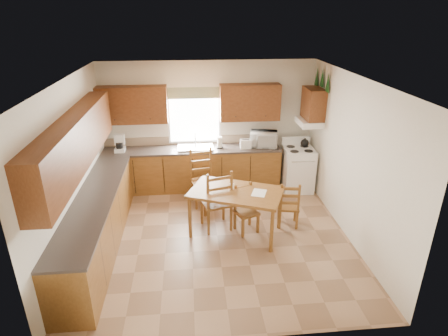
{
  "coord_description": "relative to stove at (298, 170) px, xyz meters",
  "views": [
    {
      "loc": [
        -0.41,
        -5.54,
        3.66
      ],
      "look_at": [
        0.15,
        0.3,
        1.15
      ],
      "focal_mm": 30.0,
      "sensor_mm": 36.0,
      "label": 1
    }
  ],
  "objects": [
    {
      "name": "paper_towel",
      "position": [
        -1.67,
        0.26,
        0.59
      ],
      "size": [
        0.12,
        0.12,
        0.25
      ],
      "primitive_type": "cylinder",
      "rotation": [
        0.0,
        0.0,
        -0.13
      ],
      "color": "white",
      "rests_on": "counter_back"
    },
    {
      "name": "coffeemaker",
      "position": [
        -3.75,
        0.25,
        0.65
      ],
      "size": [
        0.27,
        0.3,
        0.37
      ],
      "primitive_type": "cube",
      "rotation": [
        0.0,
        0.0,
        -0.23
      ],
      "color": "white",
      "rests_on": "counter_back"
    },
    {
      "name": "wall_right",
      "position": [
        0.37,
        -1.67,
        0.89
      ],
      "size": [
        4.5,
        4.5,
        0.0
      ],
      "primitive_type": "plane",
      "color": "silver",
      "rests_on": "floor"
    },
    {
      "name": "pine_decal_a",
      "position": [
        0.33,
        -0.34,
        1.92
      ],
      "size": [
        0.22,
        0.22,
        0.36
      ],
      "primitive_type": "cone",
      "color": "#17451A",
      "rests_on": "wall_right"
    },
    {
      "name": "lower_cab_left",
      "position": [
        -3.83,
        -1.82,
        -0.02
      ],
      "size": [
        0.6,
        3.6,
        0.88
      ],
      "primitive_type": "cube",
      "color": "brown",
      "rests_on": "floor"
    },
    {
      "name": "pine_decal_b",
      "position": [
        0.33,
        -0.02,
        1.96
      ],
      "size": [
        0.22,
        0.22,
        0.36
      ],
      "primitive_type": "cone",
      "color": "#17451A",
      "rests_on": "wall_right"
    },
    {
      "name": "stove",
      "position": [
        0.0,
        0.0,
        0.0
      ],
      "size": [
        0.64,
        0.66,
        0.92
      ],
      "primitive_type": "cube",
      "rotation": [
        0.0,
        0.0,
        -0.03
      ],
      "color": "white",
      "rests_on": "floor"
    },
    {
      "name": "upper_cab_back_left",
      "position": [
        -3.43,
        0.42,
        1.4
      ],
      "size": [
        1.41,
        0.33,
        0.75
      ],
      "primitive_type": "cube",
      "color": "brown",
      "rests_on": "wall_back"
    },
    {
      "name": "toaster",
      "position": [
        -1.12,
        0.2,
        0.56
      ],
      "size": [
        0.23,
        0.15,
        0.19
      ],
      "primitive_type": "cube",
      "rotation": [
        0.0,
        0.0,
        -0.01
      ],
      "color": "white",
      "rests_on": "counter_back"
    },
    {
      "name": "counter_back",
      "position": [
        -2.25,
        0.28,
        0.44
      ],
      "size": [
        3.75,
        0.63,
        0.04
      ],
      "primitive_type": "cube",
      "color": "#3F3632",
      "rests_on": "lower_cab_back"
    },
    {
      "name": "floor",
      "position": [
        -1.88,
        -1.67,
        -0.46
      ],
      "size": [
        4.5,
        4.5,
        0.0
      ],
      "primitive_type": "plane",
      "color": "#9E7959",
      "rests_on": "ground"
    },
    {
      "name": "wall_front",
      "position": [
        -1.88,
        -3.92,
        0.89
      ],
      "size": [
        4.5,
        4.5,
        0.0
      ],
      "primitive_type": "plane",
      "color": "silver",
      "rests_on": "floor"
    },
    {
      "name": "wall_left",
      "position": [
        -4.13,
        -1.67,
        0.89
      ],
      "size": [
        4.5,
        4.5,
        0.0
      ],
      "primitive_type": "plane",
      "color": "silver",
      "rests_on": "floor"
    },
    {
      "name": "ceiling",
      "position": [
        -1.88,
        -1.67,
        2.24
      ],
      "size": [
        4.5,
        4.5,
        0.0
      ],
      "primitive_type": "plane",
      "color": "brown",
      "rests_on": "floor"
    },
    {
      "name": "window_valance",
      "position": [
        -2.18,
        0.52,
        1.59
      ],
      "size": [
        1.19,
        0.01,
        0.24
      ],
      "primitive_type": "cube",
      "color": "#3A562D",
      "rests_on": "wall_back"
    },
    {
      "name": "wall_back",
      "position": [
        -1.88,
        0.58,
        0.89
      ],
      "size": [
        4.5,
        4.5,
        0.0
      ],
      "primitive_type": "plane",
      "color": "silver",
      "rests_on": "floor"
    },
    {
      "name": "upper_cab_left",
      "position": [
        -3.96,
        -1.82,
        1.4
      ],
      "size": [
        0.33,
        3.6,
        0.75
      ],
      "primitive_type": "cube",
      "color": "brown",
      "rests_on": "wall_left"
    },
    {
      "name": "window_pane",
      "position": [
        -2.18,
        0.55,
        1.09
      ],
      "size": [
        1.05,
        0.01,
        1.1
      ],
      "primitive_type": "cube",
      "color": "white",
      "rests_on": "wall_back"
    },
    {
      "name": "backsplash",
      "position": [
        -2.25,
        0.57,
        0.55
      ],
      "size": [
        3.75,
        0.01,
        0.18
      ],
      "primitive_type": "cube",
      "color": "gray",
      "rests_on": "counter_back"
    },
    {
      "name": "dining_table",
      "position": [
        -1.55,
        -1.6,
        -0.05
      ],
      "size": [
        1.74,
        1.4,
        0.82
      ],
      "primitive_type": "cube",
      "rotation": [
        0.0,
        0.0,
        -0.4
      ],
      "color": "brown",
      "rests_on": "floor"
    },
    {
      "name": "chair_near_left",
      "position": [
        -1.87,
        -1.39,
        0.11
      ],
      "size": [
        0.58,
        0.56,
        1.14
      ],
      "primitive_type": "cube",
      "rotation": [
        0.0,
        0.0,
        3.4
      ],
      "color": "brown",
      "rests_on": "floor"
    },
    {
      "name": "sink_basin",
      "position": [
        -2.18,
        0.28,
        0.48
      ],
      "size": [
        0.75,
        0.45,
        0.04
      ],
      "primitive_type": "cube",
      "color": "silver",
      "rests_on": "counter_back"
    },
    {
      "name": "chair_near_right",
      "position": [
        -0.57,
        -1.42,
        -0.02
      ],
      "size": [
        0.41,
        0.4,
        0.87
      ],
      "primitive_type": "cube",
      "rotation": [
        0.0,
        0.0,
        2.99
      ],
      "color": "brown",
      "rests_on": "floor"
    },
    {
      "name": "table_card",
      "position": [
        -1.61,
        -1.53,
        0.41
      ],
      "size": [
        0.08,
        0.02,
        0.11
      ],
      "primitive_type": "cube",
      "rotation": [
        0.0,
        0.0,
        0.05
      ],
      "color": "white",
      "rests_on": "dining_table"
    },
    {
      "name": "chair_far_left",
      "position": [
        -1.35,
        -1.56,
        -0.02
      ],
      "size": [
        0.47,
        0.46,
        0.87
      ],
      "primitive_type": "cube",
      "rotation": [
        0.0,
        0.0,
        0.38
      ],
      "color": "brown",
      "rests_on": "floor"
    },
    {
      "name": "range_hood",
      "position": [
        0.15,
        -0.02,
        1.06
      ],
      "size": [
        0.44,
        0.62,
        0.12
      ],
      "primitive_type": "cube",
      "color": "white",
      "rests_on": "wall_right"
    },
    {
      "name": "table_paper",
      "position": [
        -1.17,
        -1.71,
        0.36
      ],
      "size": [
        0.31,
        0.36,
        0.0
      ],
      "primitive_type": "cube",
      "rotation": [
        0.0,
        0.0,
        -0.36
      ],
      "color": "white",
      "rests_on": "dining_table"
    },
    {
      "name": "upper_cab_back_right",
      "position": [
        -1.02,
        0.42,
        1.4
      ],
      "size": [
        1.25,
        0.33,
        0.75
      ],
      "primitive_type": "cube",
      "color": "brown",
      "rests_on": "wall_back"
    },
    {
      "name": "pine_decal_c",
      "position": [
        0.33,
        0.3,
        1.92
      ],
      "size": [
        0.22,
        0.22,
        0.36
      ],
      "primitive_type": "cone",
      "color": "#17451A",
      "rests_on": "wall_right"
    },
    {
      "name": "counter_left",
      "position": [
        -3.83,
        -1.82,
        0.44
      ],
      "size": [
        0.63,
        3.6,
        0.04
      ],
      "primitive_type": "cube",
      "color": "#3F3632",
      "rests_on": "lower_cab_left"
    },
    {
      "name": "chair_far_right",
      "position": [
        -2.05,
        -0.47,
        0.1
      ],
      "size": [
        0.55,
        0.53,
        1.11
      ],
      "primitive_type": "cube",
      "rotation": [
        0.0,
        0.0,
        0.2
      ],
      "color": "brown",
      "rests_on": "floor"
    },
    {
      "name": "microwave",
      "position": [
        -0.72,
        0.28,
        0.62
      ],
      "size": [
        0.6,
        0.48,
        0.32
      ],
      "primitive_type": "imported",
      "rotation": [
        0.0,
        0.0,
        -0.2
      ],
      "color": "white",
      "rests_on": "counter_back"
    },
    {
      "name": "window_frame",
      "position": [
        -2.18,
        0.55,
        1.09
      ],
      "size": [
        1.13,
        0.02,
        1.18
      ],
      "primitive_type": "cube",
      "color": "white",
      "rests_on": "wall_back"
    },
    {
      "name": "lower_cab_back",
      "position": [
        -2.25,
        0.28,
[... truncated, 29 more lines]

